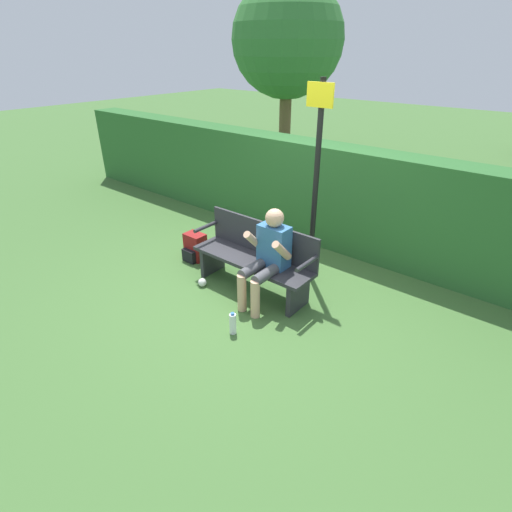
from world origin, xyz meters
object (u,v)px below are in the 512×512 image
(tree, at_px, (288,40))
(signpost, at_px, (316,175))
(water_bottle, at_px, (233,324))
(person_seated, at_px, (268,254))
(backpack, at_px, (195,247))
(park_bench, at_px, (255,257))

(tree, bearing_deg, signpost, -51.02)
(water_bottle, bearing_deg, person_seated, 98.26)
(water_bottle, distance_m, tree, 8.33)
(backpack, relative_size, signpost, 0.16)
(park_bench, bearing_deg, water_bottle, -64.97)
(backpack, xyz_separation_m, water_bottle, (1.61, -0.94, -0.06))
(park_bench, height_order, tree, tree)
(signpost, xyz_separation_m, tree, (-4.08, 5.05, 1.53))
(person_seated, distance_m, tree, 7.50)
(person_seated, height_order, water_bottle, person_seated)
(water_bottle, relative_size, signpost, 0.11)
(person_seated, distance_m, signpost, 1.16)
(water_bottle, bearing_deg, park_bench, 115.03)
(person_seated, bearing_deg, backpack, 173.32)
(signpost, height_order, tree, tree)
(park_bench, height_order, person_seated, person_seated)
(person_seated, xyz_separation_m, tree, (-4.01, 5.91, 2.30))
(person_seated, bearing_deg, signpost, 85.41)
(person_seated, relative_size, signpost, 0.47)
(signpost, relative_size, tree, 0.58)
(park_bench, bearing_deg, tree, 122.69)
(backpack, relative_size, water_bottle, 1.51)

